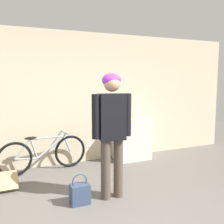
# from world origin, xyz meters

# --- Properties ---
(wall_back) EXTENTS (8.00, 0.07, 2.60)m
(wall_back) POSITION_xyz_m (0.00, 2.81, 1.30)
(wall_back) COLOR beige
(wall_back) RESTS_ON ground_plane
(side_shelf) EXTENTS (0.71, 0.47, 0.87)m
(side_shelf) POSITION_xyz_m (1.42, 2.52, 0.44)
(side_shelf) COLOR beige
(side_shelf) RESTS_ON ground_plane
(person) EXTENTS (0.58, 0.27, 1.76)m
(person) POSITION_xyz_m (0.29, 1.02, 1.07)
(person) COLOR #4C4238
(person) RESTS_ON ground_plane
(bicycle) EXTENTS (1.62, 0.46, 0.68)m
(bicycle) POSITION_xyz_m (-0.41, 2.50, 0.33)
(bicycle) COLOR black
(bicycle) RESTS_ON ground_plane
(banana) EXTENTS (0.28, 0.08, 0.04)m
(banana) POSITION_xyz_m (1.35, 2.53, 0.89)
(banana) COLOR #EAD64C
(banana) RESTS_ON side_shelf
(handbag) EXTENTS (0.25, 0.18, 0.42)m
(handbag) POSITION_xyz_m (-0.18, 1.02, 0.15)
(handbag) COLOR #334260
(handbag) RESTS_ON ground_plane
(cardboard_box) EXTENTS (0.50, 0.55, 0.26)m
(cardboard_box) POSITION_xyz_m (-1.15, 2.06, 0.08)
(cardboard_box) COLOR tan
(cardboard_box) RESTS_ON ground_plane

